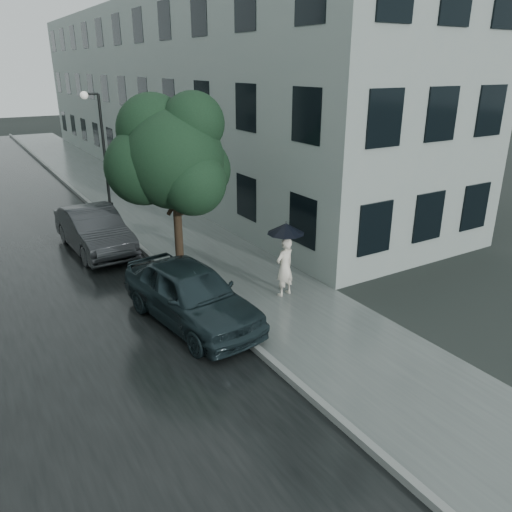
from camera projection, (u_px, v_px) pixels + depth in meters
ground at (311, 331)px, 11.80m from camera, size 120.00×120.00×0.00m
sidewalk at (146, 211)px, 21.47m from camera, size 3.50×60.00×0.01m
kerb_near at (103, 216)px, 20.56m from camera, size 0.15×60.00×0.15m
asphalt_road at (11, 231)px, 18.88m from camera, size 6.85×60.00×0.00m
building_near at (182, 91)px, 28.38m from camera, size 7.02×36.00×9.00m
pedestrian at (285, 267)px, 13.39m from camera, size 0.67×0.52×1.63m
umbrella at (286, 228)px, 13.04m from camera, size 1.08×1.08×1.15m
street_tree at (172, 157)px, 13.78m from camera, size 3.62×3.29×5.28m
lamp_post at (100, 143)px, 21.07m from camera, size 0.84×0.40×4.90m
car_near at (191, 294)px, 11.99m from camera, size 2.33×4.58×1.49m
car_far at (94, 230)px, 16.66m from camera, size 1.75×4.47×1.45m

